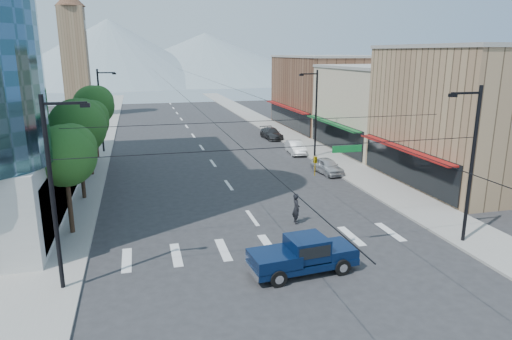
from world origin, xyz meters
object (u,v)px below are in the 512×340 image
object	(u,v)px
pickup_truck	(303,254)
parked_car_mid	(295,147)
pedestrian	(296,208)
parked_car_near	(327,166)
parked_car_far	(271,133)

from	to	relation	value
pickup_truck	parked_car_mid	distance (m)	27.66
pedestrian	pickup_truck	bearing A→B (deg)	164.41
parked_car_near	parked_car_far	size ratio (longest dim) A/B	0.87
pedestrian	parked_car_mid	xyz separation A→B (m)	(6.90, 19.69, -0.29)
parked_car_near	parked_car_far	bearing A→B (deg)	84.17
pedestrian	parked_car_far	world-z (taller)	pedestrian
parked_car_far	parked_car_near	bearing A→B (deg)	-93.14
pedestrian	parked_car_near	xyz separation A→B (m)	(6.90, 11.05, -0.29)
parked_car_near	parked_car_far	world-z (taller)	parked_car_near
pickup_truck	pedestrian	xyz separation A→B (m)	(1.97, 6.51, 0.02)
pedestrian	parked_car_near	bearing A→B (deg)	-30.76
parked_car_far	pickup_truck	bearing A→B (deg)	-107.21
parked_car_near	parked_car_far	distance (m)	17.83
pickup_truck	pedestrian	distance (m)	6.80
parked_car_mid	pedestrian	bearing A→B (deg)	-104.41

